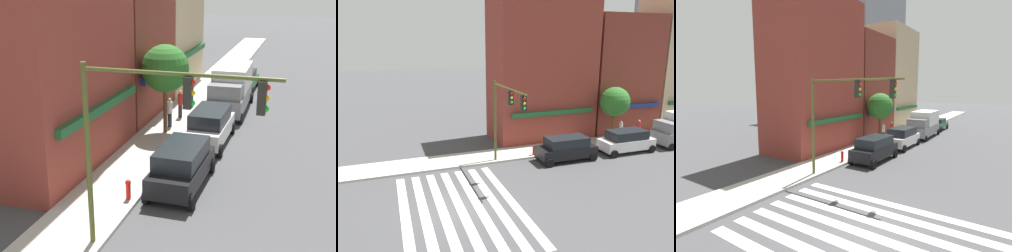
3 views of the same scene
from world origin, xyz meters
The scene contains 14 objects.
ground_plane centered at (0.00, 0.00, 0.00)m, with size 200.00×200.00×0.00m, color #424244.
sidewalk_left centered at (0.00, 7.50, 0.07)m, with size 120.00×3.00×0.15m.
crosswalk_stripes centered at (0.00, 0.00, 0.00)m, with size 6.59×10.80×0.01m.
storefront_row centered at (19.23, 11.50, 6.75)m, with size 26.68×5.30×14.16m.
tower_distant centered at (49.55, 27.20, 23.23)m, with size 21.28×10.40×46.46m.
traffic_signal centered at (4.28, 4.17, 4.69)m, with size 0.32×6.13×6.39m.
suv_black centered at (9.66, 4.70, 1.03)m, with size 4.73×2.12×1.94m.
suv_white centered at (15.55, 4.70, 1.03)m, with size 4.72×2.12×1.94m.
box_truck_grey centered at (22.25, 4.70, 1.59)m, with size 6.24×2.42×3.04m.
sedan_green centered at (28.63, 4.70, 0.84)m, with size 4.44×2.02×1.59m.
pedestrian_white_shirt centered at (17.26, 7.53, 1.07)m, with size 0.32×0.32×1.77m.
pedestrian_red_jacket centered at (19.31, 7.44, 1.07)m, with size 0.32×0.32×1.77m.
fire_hydrant centered at (7.62, 6.40, 0.61)m, with size 0.24×0.24×0.84m.
street_tree centered at (16.27, 7.50, 3.87)m, with size 2.71×2.71×5.09m.
Camera 3 is at (-8.45, -4.53, 5.70)m, focal length 28.00 mm.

